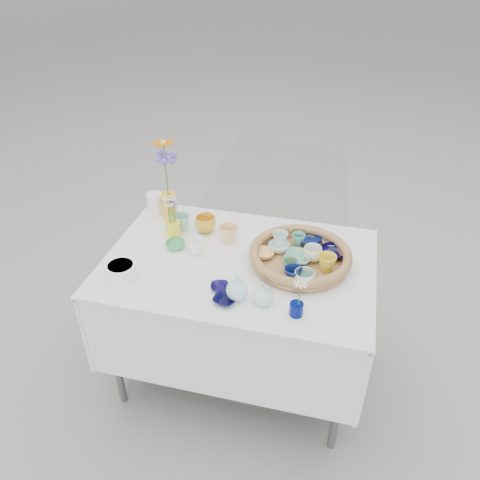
% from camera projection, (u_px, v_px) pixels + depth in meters
% --- Properties ---
extents(ground, '(80.00, 80.00, 0.00)m').
position_uv_depth(ground, '(239.00, 370.00, 2.63)').
color(ground, gray).
extents(display_table, '(1.26, 0.86, 0.77)m').
position_uv_depth(display_table, '(239.00, 370.00, 2.63)').
color(display_table, white).
rests_on(display_table, ground).
extents(wicker_tray, '(0.47, 0.47, 0.08)m').
position_uv_depth(wicker_tray, '(300.00, 257.00, 2.16)').
color(wicker_tray, brown).
rests_on(wicker_tray, display_table).
extents(tray_ceramic_0, '(0.16, 0.16, 0.04)m').
position_uv_depth(tray_ceramic_0, '(309.00, 240.00, 2.28)').
color(tray_ceramic_0, navy).
rests_on(tray_ceramic_0, wicker_tray).
extents(tray_ceramic_1, '(0.15, 0.15, 0.04)m').
position_uv_depth(tray_ceramic_1, '(333.00, 253.00, 2.19)').
color(tray_ceramic_1, '#0B0534').
rests_on(tray_ceramic_1, wicker_tray).
extents(tray_ceramic_2, '(0.11, 0.11, 0.08)m').
position_uv_depth(tray_ceramic_2, '(327.00, 263.00, 2.09)').
color(tray_ceramic_2, gold).
rests_on(tray_ceramic_2, wicker_tray).
extents(tray_ceramic_3, '(0.15, 0.15, 0.03)m').
position_uv_depth(tray_ceramic_3, '(298.00, 258.00, 2.16)').
color(tray_ceramic_3, '#60AA85').
rests_on(tray_ceramic_3, wicker_tray).
extents(tray_ceramic_4, '(0.08, 0.08, 0.06)m').
position_uv_depth(tray_ceramic_4, '(290.00, 266.00, 2.08)').
color(tray_ceramic_4, '#598558').
rests_on(tray_ceramic_4, wicker_tray).
extents(tray_ceramic_5, '(0.13, 0.13, 0.03)m').
position_uv_depth(tray_ceramic_5, '(279.00, 247.00, 2.23)').
color(tray_ceramic_5, silver).
rests_on(tray_ceramic_5, wicker_tray).
extents(tray_ceramic_6, '(0.10, 0.10, 0.07)m').
position_uv_depth(tray_ceramic_6, '(280.00, 239.00, 2.26)').
color(tray_ceramic_6, silver).
rests_on(tray_ceramic_6, wicker_tray).
extents(tray_ceramic_7, '(0.11, 0.11, 0.07)m').
position_uv_depth(tray_ceramic_7, '(313.00, 254.00, 2.16)').
color(tray_ceramic_7, white).
rests_on(tray_ceramic_7, wicker_tray).
extents(tray_ceramic_8, '(0.10, 0.10, 0.02)m').
position_uv_depth(tray_ceramic_8, '(330.00, 243.00, 2.27)').
color(tray_ceramic_8, '#9FC8DC').
rests_on(tray_ceramic_8, wicker_tray).
extents(tray_ceramic_9, '(0.09, 0.09, 0.07)m').
position_uv_depth(tray_ceramic_9, '(293.00, 275.00, 2.02)').
color(tray_ceramic_9, '#0C1A4D').
rests_on(tray_ceramic_9, wicker_tray).
extents(tray_ceramic_10, '(0.12, 0.12, 0.03)m').
position_uv_depth(tray_ceramic_10, '(264.00, 254.00, 2.19)').
color(tray_ceramic_10, '#F9C86A').
rests_on(tray_ceramic_10, wicker_tray).
extents(tray_ceramic_11, '(0.11, 0.11, 0.07)m').
position_uv_depth(tray_ceramic_11, '(304.00, 279.00, 2.00)').
color(tray_ceramic_11, '#B9EFDB').
rests_on(tray_ceramic_11, wicker_tray).
extents(tray_ceramic_12, '(0.08, 0.08, 0.06)m').
position_uv_depth(tray_ceramic_12, '(298.00, 240.00, 2.26)').
color(tray_ceramic_12, '#52A986').
rests_on(tray_ceramic_12, wicker_tray).
extents(loose_ceramic_0, '(0.13, 0.13, 0.08)m').
position_uv_depth(loose_ceramic_0, '(205.00, 224.00, 2.39)').
color(loose_ceramic_0, gold).
rests_on(loose_ceramic_0, display_table).
extents(loose_ceramic_1, '(0.11, 0.11, 0.08)m').
position_uv_depth(loose_ceramic_1, '(228.00, 234.00, 2.32)').
color(loose_ceramic_1, '#F5BF78').
rests_on(loose_ceramic_1, display_table).
extents(loose_ceramic_2, '(0.10, 0.10, 0.03)m').
position_uv_depth(loose_ceramic_2, '(176.00, 245.00, 2.28)').
color(loose_ceramic_2, '#41A556').
rests_on(loose_ceramic_2, display_table).
extents(loose_ceramic_3, '(0.10, 0.10, 0.08)m').
position_uv_depth(loose_ceramic_3, '(196.00, 246.00, 2.24)').
color(loose_ceramic_3, white).
rests_on(loose_ceramic_3, display_table).
extents(loose_ceramic_4, '(0.10, 0.10, 0.02)m').
position_uv_depth(loose_ceramic_4, '(220.00, 287.00, 2.03)').
color(loose_ceramic_4, '#0D083B').
rests_on(loose_ceramic_4, display_table).
extents(loose_ceramic_5, '(0.09, 0.09, 0.08)m').
position_uv_depth(loose_ceramic_5, '(182.00, 222.00, 2.41)').
color(loose_ceramic_5, '#87C5B0').
rests_on(loose_ceramic_5, display_table).
extents(loose_ceramic_6, '(0.12, 0.12, 0.02)m').
position_uv_depth(loose_ceramic_6, '(225.00, 300.00, 1.95)').
color(loose_ceramic_6, black).
rests_on(loose_ceramic_6, display_table).
extents(fluted_bowl, '(0.16, 0.16, 0.07)m').
position_uv_depth(fluted_bowl, '(121.00, 271.00, 2.08)').
color(fluted_bowl, white).
rests_on(fluted_bowl, display_table).
extents(bud_vase_paleblue, '(0.10, 0.10, 0.14)m').
position_uv_depth(bud_vase_paleblue, '(237.00, 285.00, 1.94)').
color(bud_vase_paleblue, silver).
rests_on(bud_vase_paleblue, display_table).
extents(bud_vase_seafoam, '(0.09, 0.09, 0.09)m').
position_uv_depth(bud_vase_seafoam, '(263.00, 294.00, 1.93)').
color(bud_vase_seafoam, '#AFE1CA').
rests_on(bud_vase_seafoam, display_table).
extents(bud_vase_cobalt, '(0.06, 0.06, 0.06)m').
position_uv_depth(bud_vase_cobalt, '(296.00, 309.00, 1.88)').
color(bud_vase_cobalt, '#000955').
rests_on(bud_vase_cobalt, display_table).
extents(single_daisy, '(0.07, 0.07, 0.13)m').
position_uv_depth(single_daisy, '(300.00, 294.00, 1.83)').
color(single_daisy, white).
rests_on(single_daisy, bud_vase_cobalt).
extents(tall_vase_yellow, '(0.09, 0.09, 0.15)m').
position_uv_depth(tall_vase_yellow, '(169.00, 206.00, 2.48)').
color(tall_vase_yellow, gold).
rests_on(tall_vase_yellow, display_table).
extents(gerbera, '(0.13, 0.13, 0.30)m').
position_uv_depth(gerbera, '(166.00, 170.00, 2.35)').
color(gerbera, '#D86300').
rests_on(gerbera, tall_vase_yellow).
extents(hydrangea, '(0.10, 0.10, 0.27)m').
position_uv_depth(hydrangea, '(166.00, 178.00, 2.37)').
color(hydrangea, '#644CC4').
rests_on(hydrangea, tall_vase_yellow).
extents(white_pitcher, '(0.13, 0.09, 0.12)m').
position_uv_depth(white_pitcher, '(155.00, 204.00, 2.54)').
color(white_pitcher, white).
rests_on(white_pitcher, display_table).
extents(daisy_cup, '(0.09, 0.09, 0.08)m').
position_uv_depth(daisy_cup, '(173.00, 229.00, 2.36)').
color(daisy_cup, yellow).
rests_on(daisy_cup, display_table).
extents(daisy_posy, '(0.10, 0.10, 0.15)m').
position_uv_depth(daisy_posy, '(171.00, 209.00, 2.29)').
color(daisy_posy, white).
rests_on(daisy_posy, daisy_cup).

